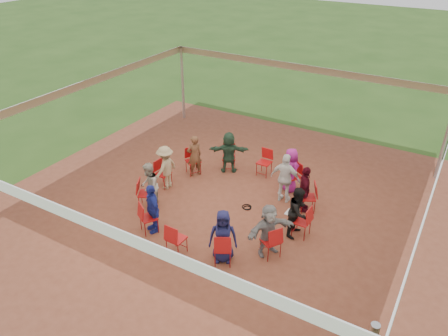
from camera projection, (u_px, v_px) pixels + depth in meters
The scene contains 28 objects.
ground at pixel (226, 208), 12.72m from camera, with size 80.00×80.00×0.00m, color #274916.
dirt_patch at pixel (226, 208), 12.71m from camera, with size 13.00×13.00×0.00m, color brown.
tent at pixel (227, 134), 11.56m from camera, with size 10.33×10.33×3.00m.
chair_0 at pixel (302, 221), 11.41m from camera, with size 0.42×0.44×0.90m, color #AE1111, non-canonical shape.
chair_1 at pixel (308, 197), 12.41m from camera, with size 0.42×0.44×0.90m, color #AE1111, non-canonical shape.
chair_2 at pixel (293, 176), 13.44m from camera, with size 0.42×0.44×0.90m, color #AE1111, non-canonical shape.
chair_3 at pixel (264, 163), 14.21m from camera, with size 0.42×0.44×0.90m, color #AE1111, non-canonical shape.
chair_4 at pixel (229, 158), 14.53m from camera, with size 0.42×0.44×0.90m, color #AE1111, non-canonical shape.
chair_5 at pixel (193, 161), 14.30m from camera, with size 0.42×0.44×0.90m, color #AE1111, non-canonical shape.
chair_6 at pixel (163, 174), 13.58m from camera, with size 0.42×0.44×0.90m, color #AE1111, non-canonical shape.
chair_7 at pixel (146, 194), 12.58m from camera, with size 0.42×0.44×0.90m, color #AE1111, non-canonical shape.
chair_8 at pixel (149, 218), 11.55m from camera, with size 0.42×0.44×0.90m, color #AE1111, non-canonical shape.
chair_9 at pixel (176, 239), 10.78m from camera, with size 0.42×0.44×0.90m, color #AE1111, non-canonical shape.
chair_10 at pixel (223, 248), 10.46m from camera, with size 0.42×0.44×0.90m, color #AE1111, non-canonical shape.
chair_11 at pixel (271, 241), 10.69m from camera, with size 0.42×0.44×0.90m, color #AE1111, non-canonical shape.
person_seated_0 at pixel (298, 212), 11.34m from camera, with size 0.69×0.40×1.41m, color black.
person_seated_1 at pixel (305, 189), 12.29m from camera, with size 0.83×0.42×1.41m, color #400713.
person_seated_2 at pixel (290, 170), 13.26m from camera, with size 0.69×0.39×1.41m, color #981B7D.
person_seated_3 at pixel (229, 152), 14.29m from camera, with size 1.31×0.49×1.41m, color #274732.
person_seated_4 at pixel (194, 156), 14.08m from camera, with size 0.52×0.34×1.41m, color brown.
person_seated_5 at pixel (166, 167), 13.40m from camera, with size 0.91×0.45×1.41m, color tan.
person_seated_6 at pixel (149, 186), 12.45m from camera, with size 0.69×0.40×1.41m, color #9E9A8B.
person_seated_7 at pixel (152, 208), 11.47m from camera, with size 0.83×0.42×1.41m, color navy.
person_seated_8 at pixel (223, 236), 10.44m from camera, with size 0.69×0.39×1.41m, color #161740.
person_seated_9 at pixel (269, 230), 10.66m from camera, with size 1.31×0.49×1.41m, color gray.
standing_person at pixel (285, 178), 12.69m from camera, with size 0.91×0.46×1.55m, color silver.
cable_coil at pixel (247, 207), 12.73m from camera, with size 0.36×0.36×0.03m.
laptop at pixel (292, 211), 11.44m from camera, with size 0.26×0.33×0.22m.
Camera 1 is at (5.28, -9.11, 7.23)m, focal length 35.00 mm.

